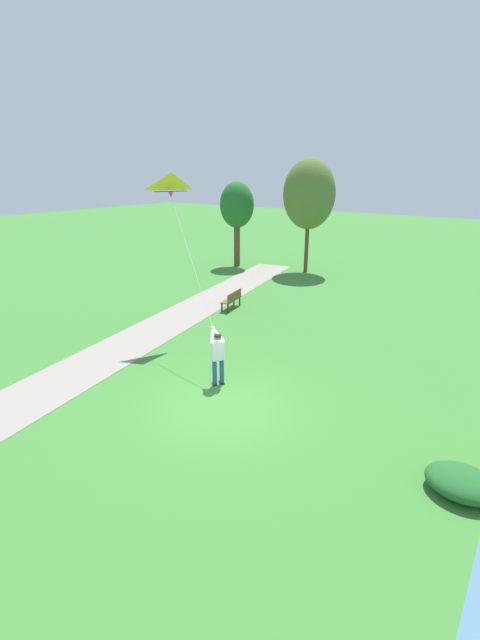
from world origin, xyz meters
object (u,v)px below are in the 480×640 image
flying_kite (172,186)px  tree_treeline_left (237,206)px  tree_treeline_center (309,194)px  person_kite_flyer (218,354)px  lakeside_shrub (462,482)px  park_bench_near_walkway (232,299)px

flying_kite → tree_treeline_left: 14.27m
tree_treeline_center → person_kite_flyer: bearing=-72.3°
person_kite_flyer → flying_kite: size_ratio=0.40×
person_kite_flyer → lakeside_shrub: size_ratio=1.24×
flying_kite → lakeside_shrub: bearing=-16.8°
person_kite_flyer → tree_treeline_center: 17.38m
person_kite_flyer → park_bench_near_walkway: person_kite_flyer is taller
person_kite_flyer → tree_treeline_left: 18.37m
lakeside_shrub → tree_treeline_left: bearing=137.0°
park_bench_near_walkway → tree_treeline_left: size_ratio=0.27×
park_bench_near_walkway → tree_treeline_center: (-0.84, 9.43, 4.46)m
flying_kite → tree_treeline_center: tree_treeline_center is taller
flying_kite → tree_treeline_left: (-6.19, 12.73, -1.79)m
flying_kite → tree_treeline_left: size_ratio=0.80×
person_kite_flyer → lakeside_shrub: bearing=-7.7°
flying_kite → lakeside_shrub: flying_kite is taller
person_kite_flyer → flying_kite: flying_kite is taller
park_bench_near_walkway → lakeside_shrub: park_bench_near_walkway is taller
flying_kite → person_kite_flyer: bearing=-31.7°
park_bench_near_walkway → lakeside_shrub: (11.52, -7.67, -0.25)m
flying_kite → lakeside_shrub: size_ratio=3.11×
tree_treeline_center → lakeside_shrub: (12.36, -17.10, -4.71)m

